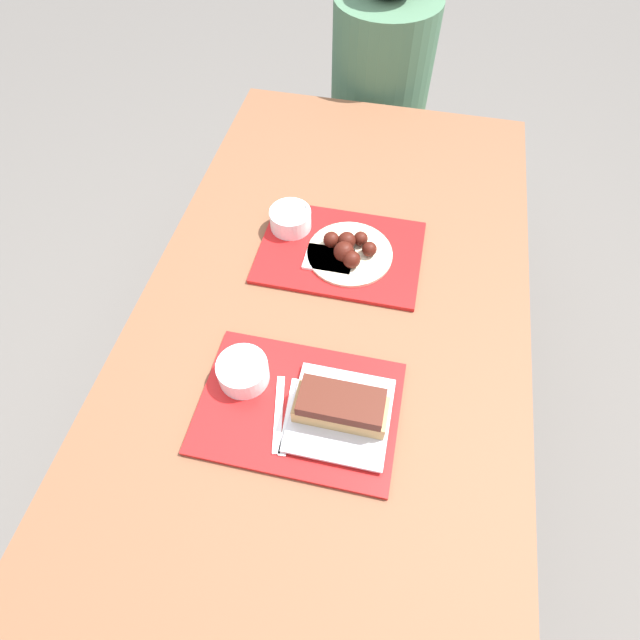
{
  "coord_description": "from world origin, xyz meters",
  "views": [
    {
      "loc": [
        0.12,
        -0.64,
        1.7
      ],
      "look_at": [
        -0.01,
        -0.02,
        0.77
      ],
      "focal_mm": 28.0,
      "sensor_mm": 36.0,
      "label": 1
    }
  ],
  "objects": [
    {
      "name": "ground_plane",
      "position": [
        0.0,
        0.0,
        0.0
      ],
      "size": [
        12.0,
        12.0,
        0.0
      ],
      "primitive_type": "plane",
      "color": "#605B56"
    },
    {
      "name": "bowl_coleslaw_far",
      "position": [
        -0.16,
        0.29,
        0.77
      ],
      "size": [
        0.11,
        0.11,
        0.05
      ],
      "color": "white",
      "rests_on": "tray_far"
    },
    {
      "name": "napkin_far",
      "position": [
        -0.04,
        0.19,
        0.75
      ],
      "size": [
        0.12,
        0.08,
        0.01
      ],
      "color": "white",
      "rests_on": "tray_far"
    },
    {
      "name": "brisket_sandwich_plate",
      "position": [
        0.07,
        -0.22,
        0.78
      ],
      "size": [
        0.2,
        0.2,
        0.09
      ],
      "color": "beige",
      "rests_on": "tray_near"
    },
    {
      "name": "plastic_knife_near",
      "position": [
        -0.03,
        -0.24,
        0.75
      ],
      "size": [
        0.03,
        0.17,
        0.0
      ],
      "color": "white",
      "rests_on": "tray_near"
    },
    {
      "name": "plastic_fork_near",
      "position": [
        -0.05,
        -0.24,
        0.75
      ],
      "size": [
        0.05,
        0.17,
        0.0
      ],
      "color": "white",
      "rests_on": "tray_near"
    },
    {
      "name": "picnic_table",
      "position": [
        0.0,
        0.0,
        0.65
      ],
      "size": [
        0.93,
        1.84,
        0.73
      ],
      "color": "brown",
      "rests_on": "ground_plane"
    },
    {
      "name": "picnic_bench_far",
      "position": [
        0.0,
        1.14,
        0.38
      ],
      "size": [
        0.88,
        0.28,
        0.45
      ],
      "color": "brown",
      "rests_on": "ground_plane"
    },
    {
      "name": "tray_near",
      "position": [
        -0.02,
        -0.22,
        0.74
      ],
      "size": [
        0.41,
        0.29,
        0.01
      ],
      "color": "red",
      "rests_on": "picnic_table"
    },
    {
      "name": "condiment_packet",
      "position": [
        -0.01,
        -0.15,
        0.75
      ],
      "size": [
        0.04,
        0.03,
        0.01
      ],
      "color": "teal",
      "rests_on": "tray_near"
    },
    {
      "name": "wings_plate_far",
      "position": [
        0.01,
        0.22,
        0.76
      ],
      "size": [
        0.22,
        0.22,
        0.06
      ],
      "color": "beige",
      "rests_on": "tray_far"
    },
    {
      "name": "person_seated_across",
      "position": [
        -0.04,
        1.14,
        0.74
      ],
      "size": [
        0.36,
        0.36,
        0.7
      ],
      "color": "#477051",
      "rests_on": "picnic_bench_far"
    },
    {
      "name": "tray_far",
      "position": [
        -0.01,
        0.23,
        0.74
      ],
      "size": [
        0.41,
        0.29,
        0.01
      ],
      "color": "red",
      "rests_on": "picnic_table"
    },
    {
      "name": "bowl_coleslaw_near",
      "position": [
        -0.15,
        -0.18,
        0.77
      ],
      "size": [
        0.11,
        0.11,
        0.05
      ],
      "color": "white",
      "rests_on": "tray_near"
    }
  ]
}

